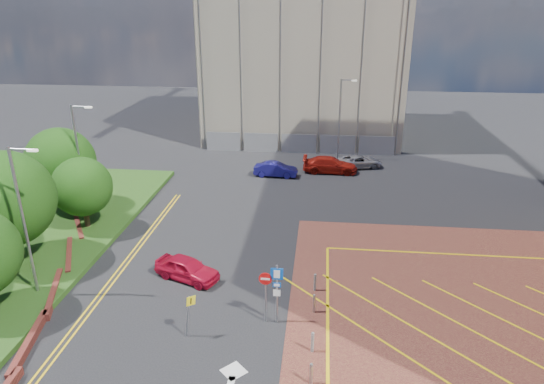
% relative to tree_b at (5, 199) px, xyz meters
% --- Properties ---
extents(ground, '(140.00, 140.00, 0.00)m').
position_rel_tree_b_xyz_m(ground, '(15.50, -5.00, -4.24)').
color(ground, black).
rests_on(ground, ground).
extents(retaining_wall, '(6.06, 20.33, 0.40)m').
position_rel_tree_b_xyz_m(retaining_wall, '(3.70, -3.00, -4.04)').
color(retaining_wall, maroon).
rests_on(retaining_wall, ground).
extents(tree_b, '(5.60, 5.60, 6.74)m').
position_rel_tree_b_xyz_m(tree_b, '(0.00, 0.00, 0.00)').
color(tree_b, '#3D2B1C').
rests_on(tree_b, grass_bed).
extents(tree_c, '(4.00, 4.00, 4.90)m').
position_rel_tree_b_xyz_m(tree_c, '(2.00, 5.00, -1.04)').
color(tree_c, '#3D2B1C').
rests_on(tree_c, grass_bed).
extents(tree_d, '(5.00, 5.00, 6.08)m').
position_rel_tree_b_xyz_m(tree_d, '(-1.00, 8.00, -0.37)').
color(tree_d, '#3D2B1C').
rests_on(tree_d, grass_bed).
extents(lamp_left_near, '(1.53, 0.16, 8.00)m').
position_rel_tree_b_xyz_m(lamp_left_near, '(3.08, -3.00, 0.42)').
color(lamp_left_near, '#9EA0A8').
rests_on(lamp_left_near, grass_bed).
extents(lamp_left_far, '(1.53, 0.16, 8.00)m').
position_rel_tree_b_xyz_m(lamp_left_far, '(1.08, 7.00, 0.42)').
color(lamp_left_far, '#9EA0A8').
rests_on(lamp_left_far, grass_bed).
extents(lamp_back, '(1.53, 0.16, 8.00)m').
position_rel_tree_b_xyz_m(lamp_back, '(19.58, 23.00, 0.12)').
color(lamp_back, '#9EA0A8').
rests_on(lamp_back, ground).
extents(sign_cluster, '(1.17, 0.12, 3.20)m').
position_rel_tree_b_xyz_m(sign_cluster, '(15.80, -4.02, -2.28)').
color(sign_cluster, '#9EA0A8').
rests_on(sign_cluster, ground).
extents(warning_sign, '(0.59, 0.38, 2.25)m').
position_rel_tree_b_xyz_m(warning_sign, '(12.07, -5.53, -2.81)').
color(warning_sign, '#9EA0A8').
rests_on(warning_sign, ground).
extents(bollard_row, '(0.14, 11.14, 0.90)m').
position_rel_tree_b_xyz_m(bollard_row, '(17.80, -6.67, -3.77)').
color(bollard_row, '#9EA0A8').
rests_on(bollard_row, forecourt).
extents(construction_building, '(21.20, 19.20, 22.00)m').
position_rel_tree_b_xyz_m(construction_building, '(15.50, 35.00, 6.76)').
color(construction_building, '#B8AD97').
rests_on(construction_building, ground).
extents(construction_fence, '(21.60, 0.06, 2.00)m').
position_rel_tree_b_xyz_m(construction_fence, '(16.50, 25.00, -3.24)').
color(construction_fence, gray).
rests_on(construction_fence, ground).
extents(car_red_left, '(4.15, 2.88, 1.31)m').
position_rel_tree_b_xyz_m(car_red_left, '(10.55, -0.50, -3.58)').
color(car_red_left, red).
rests_on(car_red_left, ground).
extents(car_blue_back, '(3.97, 1.58, 1.29)m').
position_rel_tree_b_xyz_m(car_blue_back, '(13.83, 17.44, -3.59)').
color(car_blue_back, navy).
rests_on(car_blue_back, ground).
extents(car_red_back, '(5.01, 2.08, 1.45)m').
position_rel_tree_b_xyz_m(car_red_back, '(18.72, 19.06, -3.51)').
color(car_red_back, '#A6180E').
rests_on(car_red_back, ground).
extents(car_silver_back, '(4.62, 3.04, 1.18)m').
position_rel_tree_b_xyz_m(car_silver_back, '(21.51, 20.77, -3.64)').
color(car_silver_back, '#A6A5AC').
rests_on(car_silver_back, ground).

